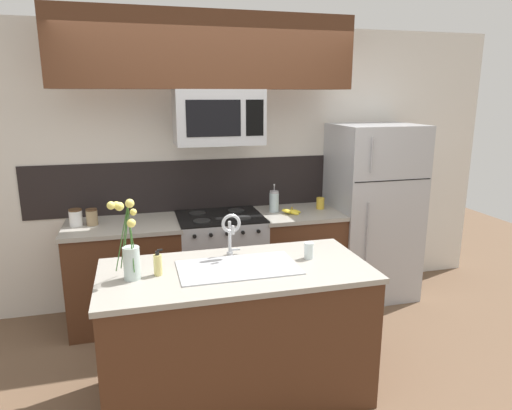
% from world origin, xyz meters
% --- Properties ---
extents(ground_plane, '(10.00, 10.00, 0.00)m').
position_xyz_m(ground_plane, '(0.00, 0.00, 0.00)').
color(ground_plane, brown).
extents(rear_partition, '(5.20, 0.10, 2.60)m').
position_xyz_m(rear_partition, '(0.30, 1.28, 1.30)').
color(rear_partition, silver).
rests_on(rear_partition, ground).
extents(splash_band, '(3.39, 0.01, 0.48)m').
position_xyz_m(splash_band, '(0.00, 1.22, 1.15)').
color(splash_band, black).
rests_on(splash_band, rear_partition).
extents(back_counter_left, '(0.97, 0.65, 0.91)m').
position_xyz_m(back_counter_left, '(-0.85, 0.90, 0.46)').
color(back_counter_left, '#4C2B19').
rests_on(back_counter_left, ground).
extents(back_counter_right, '(0.78, 0.65, 0.91)m').
position_xyz_m(back_counter_right, '(0.75, 0.90, 0.46)').
color(back_counter_right, '#4C2B19').
rests_on(back_counter_right, ground).
extents(stove_range, '(0.76, 0.64, 0.93)m').
position_xyz_m(stove_range, '(0.00, 0.90, 0.46)').
color(stove_range, '#A8AAAF').
rests_on(stove_range, ground).
extents(microwave, '(0.74, 0.40, 0.46)m').
position_xyz_m(microwave, '(0.00, 0.88, 1.80)').
color(microwave, '#A8AAAF').
extents(upper_cabinet_band, '(2.45, 0.34, 0.60)m').
position_xyz_m(upper_cabinet_band, '(-0.09, 0.85, 2.33)').
color(upper_cabinet_band, '#4C2B19').
extents(refrigerator, '(0.80, 0.74, 1.71)m').
position_xyz_m(refrigerator, '(1.53, 0.92, 0.86)').
color(refrigerator, '#A8AAAF').
rests_on(refrigerator, ground).
extents(storage_jar_tall, '(0.11, 0.11, 0.14)m').
position_xyz_m(storage_jar_tall, '(-1.22, 0.94, 0.98)').
color(storage_jar_tall, silver).
rests_on(storage_jar_tall, back_counter_left).
extents(storage_jar_medium, '(0.09, 0.09, 0.14)m').
position_xyz_m(storage_jar_medium, '(-1.09, 0.93, 0.98)').
color(storage_jar_medium, '#997F5B').
rests_on(storage_jar_medium, back_counter_left).
extents(banana_bunch, '(0.19, 0.16, 0.08)m').
position_xyz_m(banana_bunch, '(0.67, 0.84, 0.93)').
color(banana_bunch, yellow).
rests_on(banana_bunch, back_counter_right).
extents(french_press, '(0.09, 0.09, 0.27)m').
position_xyz_m(french_press, '(0.53, 0.96, 1.01)').
color(french_press, silver).
rests_on(french_press, back_counter_right).
extents(coffee_tin, '(0.08, 0.08, 0.11)m').
position_xyz_m(coffee_tin, '(0.99, 0.95, 0.97)').
color(coffee_tin, gold).
rests_on(coffee_tin, back_counter_right).
extents(island_counter, '(1.71, 0.81, 0.91)m').
position_xyz_m(island_counter, '(-0.13, -0.35, 0.46)').
color(island_counter, '#4C2B19').
rests_on(island_counter, ground).
extents(kitchen_sink, '(0.76, 0.43, 0.16)m').
position_xyz_m(kitchen_sink, '(-0.11, -0.35, 0.84)').
color(kitchen_sink, '#ADAFB5').
rests_on(kitchen_sink, island_counter).
extents(sink_faucet, '(0.14, 0.14, 0.31)m').
position_xyz_m(sink_faucet, '(-0.11, -0.14, 1.11)').
color(sink_faucet, '#B7BABF').
rests_on(sink_faucet, island_counter).
extents(dish_soap_bottle, '(0.06, 0.05, 0.16)m').
position_xyz_m(dish_soap_bottle, '(-0.61, -0.34, 0.98)').
color(dish_soap_bottle, '#DBCC75').
rests_on(dish_soap_bottle, island_counter).
extents(drinking_glass, '(0.06, 0.06, 0.11)m').
position_xyz_m(drinking_glass, '(0.38, -0.30, 0.97)').
color(drinking_glass, silver).
rests_on(drinking_glass, island_counter).
extents(flower_vase, '(0.17, 0.19, 0.50)m').
position_xyz_m(flower_vase, '(-0.77, -0.36, 1.07)').
color(flower_vase, silver).
rests_on(flower_vase, island_counter).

